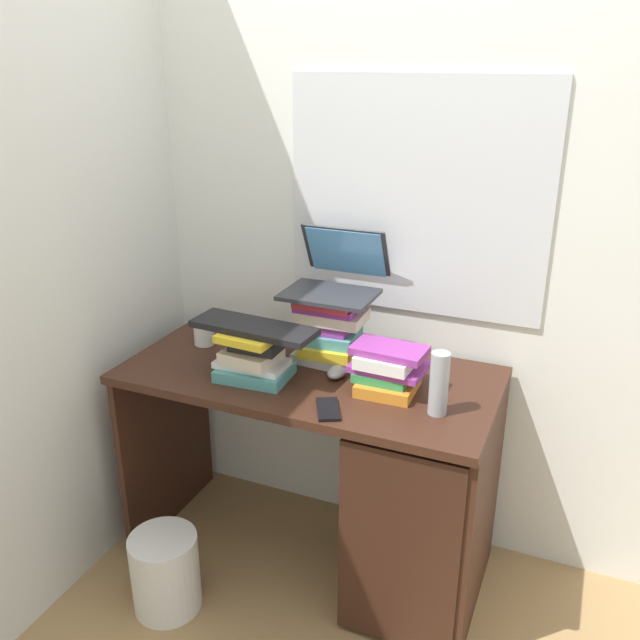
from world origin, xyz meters
TOP-DOWN VIEW (x-y plane):
  - ground_plane at (0.00, 0.00)m, footprint 6.00×6.00m
  - wall_back at (0.00, 0.35)m, footprint 6.00×0.06m
  - wall_left at (-0.75, 0.00)m, footprint 0.05×6.00m
  - desk at (0.32, -0.02)m, footprint 1.26×0.62m
  - book_stack_tall at (0.02, 0.12)m, footprint 0.25×0.21m
  - book_stack_keyboard_riser at (-0.15, -0.11)m, footprint 0.25×0.19m
  - book_stack_side at (0.28, -0.02)m, footprint 0.24×0.21m
  - laptop at (0.02, 0.19)m, footprint 0.31×0.32m
  - keyboard at (-0.15, -0.10)m, footprint 0.43×0.17m
  - computer_mouse at (0.10, 0.01)m, footprint 0.06×0.10m
  - mug at (-0.45, 0.06)m, footprint 0.11×0.08m
  - water_bottle at (0.47, -0.11)m, footprint 0.06×0.06m
  - cell_phone at (0.16, -0.22)m, footprint 0.12×0.15m
  - wastebasket at (-0.35, -0.42)m, footprint 0.23×0.23m

SIDE VIEW (x-z plane):
  - ground_plane at x=0.00m, z-range 0.00..0.00m
  - wastebasket at x=-0.35m, z-range 0.00..0.28m
  - desk at x=0.32m, z-range 0.03..0.81m
  - cell_phone at x=0.16m, z-range 0.78..0.79m
  - computer_mouse at x=0.10m, z-range 0.78..0.81m
  - mug at x=-0.45m, z-range 0.78..0.87m
  - book_stack_keyboard_riser at x=-0.15m, z-range 0.77..0.94m
  - book_stack_side at x=0.28m, z-range 0.78..0.93m
  - water_bottle at x=0.47m, z-range 0.78..0.98m
  - book_stack_tall at x=0.02m, z-range 0.77..1.01m
  - keyboard at x=-0.15m, z-range 0.94..0.96m
  - laptop at x=0.02m, z-range 0.96..1.17m
  - wall_left at x=-0.75m, z-range 0.00..2.60m
  - wall_back at x=0.00m, z-range 0.00..2.60m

